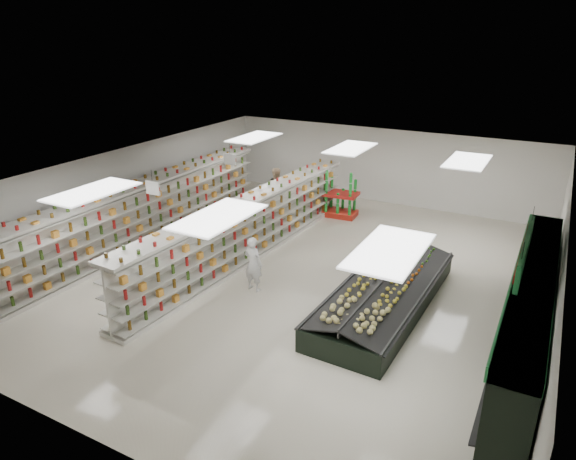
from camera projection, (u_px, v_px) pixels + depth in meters
The scene contains 16 objects.
floor at pixel (298, 273), 16.02m from camera, with size 16.00×16.00×0.00m, color beige.
ceiling at pixel (299, 173), 14.84m from camera, with size 14.00×16.00×0.02m, color white.
wall_back at pixel (384, 166), 21.98m from camera, with size 14.00×0.02×3.20m, color white.
wall_front at pixel (88, 371), 8.87m from camera, with size 14.00×0.02×3.20m, color white.
wall_left at pixel (126, 192), 18.51m from camera, with size 0.02×16.00×3.20m, color white.
wall_right at pixel (557, 274), 12.35m from camera, with size 0.02×16.00×3.20m, color white.
produce_wall_case at pixel (528, 311), 11.46m from camera, with size 0.93×8.00×2.20m.
aisle_sign_near at pixel (153, 188), 15.04m from camera, with size 0.52×0.06×0.75m.
aisle_sign_far at pixel (230, 159), 18.31m from camera, with size 0.52×0.06×0.75m.
hortifruti_banner at pixel (525, 251), 11.06m from camera, with size 0.12×3.20×0.95m.
gondola_left at pixel (144, 215), 17.94m from camera, with size 0.96×12.66×2.20m.
gondola_center at pixel (249, 230), 16.85m from camera, with size 1.47×11.73×2.03m.
produce_island at pixel (385, 293), 13.94m from camera, with size 2.43×6.24×0.92m.
soda_endcap at pixel (341, 196), 20.54m from camera, with size 1.44×1.04×1.76m.
shopper_main at pixel (253, 264), 14.70m from camera, with size 0.60×0.39×1.65m, color silver.
shopper_background at pixel (278, 190), 20.93m from camera, with size 0.91×0.56×1.88m, color #9B7D5F.
Camera 1 is at (6.53, -12.84, 7.14)m, focal length 32.00 mm.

